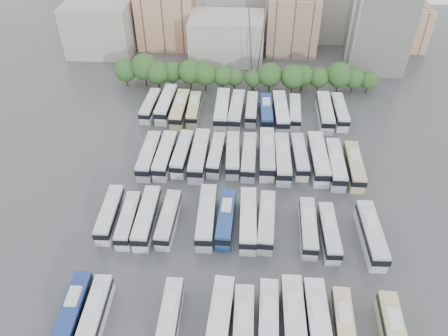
# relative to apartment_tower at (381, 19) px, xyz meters

# --- Properties ---
(ground) EXTENTS (220.00, 220.00, 0.00)m
(ground) POSITION_rel_apartment_tower_xyz_m (-34.00, -58.00, -13.00)
(ground) COLOR #424447
(ground) RESTS_ON ground
(tree_line) EXTENTS (65.20, 7.87, 8.46)m
(tree_line) POSITION_rel_apartment_tower_xyz_m (-36.01, -15.90, -8.64)
(tree_line) COLOR black
(tree_line) RESTS_ON ground
(city_buildings) EXTENTS (102.00, 35.00, 20.00)m
(city_buildings) POSITION_rel_apartment_tower_xyz_m (-41.46, 13.86, -5.13)
(city_buildings) COLOR #9E998E
(city_buildings) RESTS_ON ground
(apartment_tower) EXTENTS (14.00, 14.00, 26.00)m
(apartment_tower) POSITION_rel_apartment_tower_xyz_m (0.00, 0.00, 0.00)
(apartment_tower) COLOR silver
(apartment_tower) RESTS_ON ground
(electricity_pylon) EXTENTS (9.00, 6.91, 33.83)m
(electricity_pylon) POSITION_rel_apartment_tower_xyz_m (-32.00, -8.00, 5.66)
(electricity_pylon) COLOR slate
(electricity_pylon) RESTS_ON ground
(bus_r0_s0) EXTENTS (2.91, 11.82, 3.69)m
(bus_r0_s0) POSITION_rel_apartment_tower_xyz_m (-55.43, -81.85, -11.19)
(bus_r0_s0) COLOR navy
(bus_r0_s0) RESTS_ON ground
(bus_r0_s1) EXTENTS (2.76, 11.57, 3.62)m
(bus_r0_s1) POSITION_rel_apartment_tower_xyz_m (-52.33, -82.05, -11.23)
(bus_r0_s1) COLOR silver
(bus_r0_s1) RESTS_ON ground
(bus_r0_s4) EXTENTS (2.62, 11.44, 3.58)m
(bus_r0_s4) POSITION_rel_apartment_tower_xyz_m (-42.15, -81.76, -11.24)
(bus_r0_s4) COLOR silver
(bus_r0_s4) RESTS_ON ground
(bus_r0_s6) EXTENTS (3.51, 13.35, 4.15)m
(bus_r0_s6) POSITION_rel_apartment_tower_xyz_m (-35.43, -82.24, -10.96)
(bus_r0_s6) COLOR silver
(bus_r0_s6) RESTS_ON ground
(bus_r0_s7) EXTENTS (2.76, 12.43, 3.89)m
(bus_r0_s7) POSITION_rel_apartment_tower_xyz_m (-32.25, -82.92, -11.09)
(bus_r0_s7) COLOR silver
(bus_r0_s7) RESTS_ON ground
(bus_r0_s8) EXTENTS (2.90, 12.14, 3.79)m
(bus_r0_s8) POSITION_rel_apartment_tower_xyz_m (-28.97, -81.50, -11.14)
(bus_r0_s8) COLOR silver
(bus_r0_s8) RESTS_ON ground
(bus_r0_s9) EXTENTS (3.12, 13.29, 4.15)m
(bus_r0_s9) POSITION_rel_apartment_tower_xyz_m (-25.64, -81.39, -10.96)
(bus_r0_s9) COLOR silver
(bus_r0_s9) RESTS_ON ground
(bus_r0_s10) EXTENTS (3.19, 13.14, 4.10)m
(bus_r0_s10) POSITION_rel_apartment_tower_xyz_m (-22.46, -81.59, -10.99)
(bus_r0_s10) COLOR silver
(bus_r0_s10) RESTS_ON ground
(bus_r0_s11) EXTENTS (2.81, 11.27, 3.51)m
(bus_r0_s11) POSITION_rel_apartment_tower_xyz_m (-19.03, -81.53, -11.27)
(bus_r0_s11) COLOR beige
(bus_r0_s11) RESTS_ON ground
(bus_r0_s13) EXTENTS (2.86, 11.85, 3.70)m
(bus_r0_s13) POSITION_rel_apartment_tower_xyz_m (-12.75, -82.19, -11.18)
(bus_r0_s13) COLOR #C8BE89
(bus_r0_s13) RESTS_ON ground
(bus_r1_s0) EXTENTS (2.90, 11.71, 3.65)m
(bus_r1_s0) POSITION_rel_apartment_tower_xyz_m (-55.48, -63.02, -11.21)
(bus_r1_s0) COLOR silver
(bus_r1_s0) RESTS_ON ground
(bus_r1_s1) EXTENTS (2.77, 11.21, 3.50)m
(bus_r1_s1) POSITION_rel_apartment_tower_xyz_m (-52.08, -64.06, -11.28)
(bus_r1_s1) COLOR silver
(bus_r1_s1) RESTS_ON ground
(bus_r1_s2) EXTENTS (2.83, 12.54, 3.93)m
(bus_r1_s2) POSITION_rel_apartment_tower_xyz_m (-49.06, -63.51, -11.07)
(bus_r1_s2) COLOR silver
(bus_r1_s2) RESTS_ON ground
(bus_r1_s3) EXTENTS (2.85, 11.57, 3.61)m
(bus_r1_s3) POSITION_rel_apartment_tower_xyz_m (-45.42, -63.49, -11.23)
(bus_r1_s3) COLOR silver
(bus_r1_s3) RESTS_ON ground
(bus_r1_s5) EXTENTS (3.12, 12.89, 4.02)m
(bus_r1_s5) POSITION_rel_apartment_tower_xyz_m (-39.12, -62.66, -11.02)
(bus_r1_s5) COLOR silver
(bus_r1_s5) RESTS_ON ground
(bus_r1_s6) EXTENTS (2.87, 11.76, 3.67)m
(bus_r1_s6) POSITION_rel_apartment_tower_xyz_m (-35.88, -62.71, -11.20)
(bus_r1_s6) COLOR navy
(bus_r1_s6) RESTS_ON ground
(bus_r1_s7) EXTENTS (3.05, 12.79, 3.99)m
(bus_r1_s7) POSITION_rel_apartment_tower_xyz_m (-32.19, -62.88, -11.04)
(bus_r1_s7) COLOR silver
(bus_r1_s7) RESTS_ON ground
(bus_r1_s8) EXTENTS (3.18, 12.16, 3.78)m
(bus_r1_s8) POSITION_rel_apartment_tower_xyz_m (-29.14, -62.96, -11.14)
(bus_r1_s8) COLOR silver
(bus_r1_s8) RESTS_ON ground
(bus_r1_s10) EXTENTS (2.72, 11.52, 3.60)m
(bus_r1_s10) POSITION_rel_apartment_tower_xyz_m (-22.33, -63.75, -11.23)
(bus_r1_s10) COLOR silver
(bus_r1_s10) RESTS_ON ground
(bus_r1_s11) EXTENTS (2.78, 11.34, 3.54)m
(bus_r1_s11) POSITION_rel_apartment_tower_xyz_m (-19.03, -64.57, -11.26)
(bus_r1_s11) COLOR silver
(bus_r1_s11) RESTS_ON ground
(bus_r1_s13) EXTENTS (3.21, 12.76, 3.97)m
(bus_r1_s13) POSITION_rel_apartment_tower_xyz_m (-12.40, -64.75, -11.05)
(bus_r1_s13) COLOR silver
(bus_r1_s13) RESTS_ON ground
(bus_r2_s1) EXTENTS (2.79, 12.62, 3.96)m
(bus_r2_s1) POSITION_rel_apartment_tower_xyz_m (-52.11, -46.79, -11.06)
(bus_r2_s1) COLOR silver
(bus_r2_s1) RESTS_ON ground
(bus_r2_s2) EXTENTS (3.07, 12.71, 3.97)m
(bus_r2_s2) POSITION_rel_apartment_tower_xyz_m (-48.98, -46.50, -11.05)
(bus_r2_s2) COLOR silver
(bus_r2_s2) RESTS_ON ground
(bus_r2_s3) EXTENTS (3.28, 12.29, 3.82)m
(bus_r2_s3) POSITION_rel_apartment_tower_xyz_m (-45.69, -45.50, -11.12)
(bus_r2_s3) COLOR silver
(bus_r2_s3) RESTS_ON ground
(bus_r2_s4) EXTENTS (3.11, 13.62, 4.26)m
(bus_r2_s4) POSITION_rel_apartment_tower_xyz_m (-42.22, -46.11, -10.91)
(bus_r2_s4) COLOR silver
(bus_r2_s4) RESTS_ON ground
(bus_r2_s5) EXTENTS (3.05, 11.56, 3.59)m
(bus_r2_s5) POSITION_rel_apartment_tower_xyz_m (-38.97, -45.30, -11.24)
(bus_r2_s5) COLOR silver
(bus_r2_s5) RESTS_ON ground
(bus_r2_s6) EXTENTS (3.09, 12.06, 3.75)m
(bus_r2_s6) POSITION_rel_apartment_tower_xyz_m (-35.69, -45.22, -11.16)
(bus_r2_s6) COLOR silver
(bus_r2_s6) RESTS_ON ground
(bus_r2_s7) EXTENTS (2.88, 12.38, 3.87)m
(bus_r2_s7) POSITION_rel_apartment_tower_xyz_m (-32.49, -45.66, -11.10)
(bus_r2_s7) COLOR silver
(bus_r2_s7) RESTS_ON ground
(bus_r2_s8) EXTENTS (3.03, 13.57, 4.25)m
(bus_r2_s8) POSITION_rel_apartment_tower_xyz_m (-28.97, -44.72, -10.91)
(bus_r2_s8) COLOR silver
(bus_r2_s8) RESTS_ON ground
(bus_r2_s9) EXTENTS (3.13, 13.15, 4.11)m
(bus_r2_s9) POSITION_rel_apartment_tower_xyz_m (-25.97, -46.04, -10.98)
(bus_r2_s9) COLOR silver
(bus_r2_s9) RESTS_ON ground
(bus_r2_s10) EXTENTS (3.19, 12.07, 3.75)m
(bus_r2_s10) POSITION_rel_apartment_tower_xyz_m (-22.57, -44.77, -11.16)
(bus_r2_s10) COLOR silver
(bus_r2_s10) RESTS_ON ground
(bus_r2_s11) EXTENTS (3.38, 13.76, 4.29)m
(bus_r2_s11) POSITION_rel_apartment_tower_xyz_m (-19.00, -45.51, -10.89)
(bus_r2_s11) COLOR silver
(bus_r2_s11) RESTS_ON ground
(bus_r2_s12) EXTENTS (2.80, 12.76, 4.00)m
(bus_r2_s12) POSITION_rel_apartment_tower_xyz_m (-15.83, -46.88, -11.03)
(bus_r2_s12) COLOR silver
(bus_r2_s12) RESTS_ON ground
(bus_r2_s13) EXTENTS (2.85, 12.28, 3.84)m
(bus_r2_s13) POSITION_rel_apartment_tower_xyz_m (-12.32, -47.17, -11.11)
(bus_r2_s13) COLOR #BEB482
(bus_r2_s13) RESTS_ON ground
(bus_r3_s0) EXTENTS (3.06, 11.66, 3.63)m
(bus_r3_s0) POSITION_rel_apartment_tower_xyz_m (-55.70, -27.95, -11.22)
(bus_r3_s0) COLOR silver
(bus_r3_s0) RESTS_ON ground
(bus_r3_s1) EXTENTS (3.40, 13.23, 4.12)m
(bus_r3_s1) POSITION_rel_apartment_tower_xyz_m (-52.10, -27.25, -10.98)
(bus_r3_s1) COLOR silver
(bus_r3_s1) RESTS_ON ground
(bus_r3_s2) EXTENTS (3.00, 12.88, 4.03)m
(bus_r3_s2) POSITION_rel_apartment_tower_xyz_m (-48.66, -29.16, -11.02)
(bus_r3_s2) COLOR beige
(bus_r3_s2) RESTS_ON ground
(bus_r3_s3) EXTENTS (2.74, 11.57, 3.62)m
(bus_r3_s3) POSITION_rel_apartment_tower_xyz_m (-45.50, -28.74, -11.22)
(bus_r3_s3) COLOR #C2B885
(bus_r3_s3) RESTS_ON ground
(bus_r3_s5) EXTENTS (3.09, 13.69, 4.29)m
(bus_r3_s5) POSITION_rel_apartment_tower_xyz_m (-39.04, -28.84, -10.90)
(bus_r3_s5) COLOR silver
(bus_r3_s5) RESTS_ON ground
(bus_r3_s6) EXTENTS (3.51, 13.36, 4.16)m
(bus_r3_s6) POSITION_rel_apartment_tower_xyz_m (-35.74, -28.87, -10.96)
(bus_r3_s6) COLOR silver
(bus_r3_s6) RESTS_ON ground
(bus_r3_s7) EXTENTS (2.73, 11.37, 3.55)m
(bus_r3_s7) POSITION_rel_apartment_tower_xyz_m (-32.35, -27.67, -11.26)
(bus_r3_s7) COLOR silver
(bus_r3_s7) RESTS_ON ground
(bus_r3_s8) EXTENTS (2.99, 12.06, 3.76)m
(bus_r3_s8) POSITION_rel_apartment_tower_xyz_m (-29.05, -28.74, -11.15)
(bus_r3_s8) COLOR navy
(bus_r3_s8) RESTS_ON ground
(bus_r3_s9) EXTENTS (3.61, 13.66, 4.25)m
(bus_r3_s9) POSITION_rel_apartment_tower_xyz_m (-25.82, -28.97, -10.92)
(bus_r3_s9) COLOR white
(bus_r3_s9) RESTS_ON ground
(bus_r3_s10) EXTENTS (3.02, 11.60, 3.61)m
(bus_r3_s10) POSITION_rel_apartment_tower_xyz_m (-22.60, -28.18, -11.23)
(bus_r3_s10) COLOR silver
(bus_r3_s10) RESTS_ON ground
(bus_r3_s12) EXTENTS (2.96, 13.26, 4.16)m
(bus_r3_s12) POSITION_rel_apartment_tower_xyz_m (-15.84, -28.23, -10.96)
(bus_r3_s12) COLOR silver
(bus_r3_s12) RESTS_ON ground
(bus_r3_s13) EXTENTS (2.87, 12.17, 3.81)m
(bus_r3_s13) POSITION_rel_apartment_tower_xyz_m (-12.49, -27.50, -11.13)
(bus_r3_s13) COLOR silver
(bus_r3_s13) RESTS_ON ground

